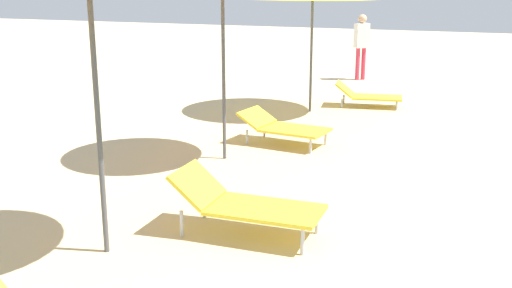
{
  "coord_description": "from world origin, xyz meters",
  "views": [
    {
      "loc": [
        3.31,
        5.8,
        2.44
      ],
      "look_at": [
        0.93,
        11.13,
        0.9
      ],
      "focal_mm": 42.17,
      "sensor_mm": 36.0,
      "label": 1
    }
  ],
  "objects_px": {
    "lounger_fifth_shoreside": "(283,127)",
    "person_walking_near": "(361,40)",
    "lounger_farthest_shoreside": "(367,95)",
    "lounger_fourth_shoreside": "(245,203)"
  },
  "relations": [
    {
      "from": "lounger_fifth_shoreside",
      "to": "person_walking_near",
      "type": "xyz_separation_m",
      "value": [
        -0.6,
        7.08,
        0.75
      ]
    },
    {
      "from": "lounger_farthest_shoreside",
      "to": "person_walking_near",
      "type": "bearing_deg",
      "value": 95.38
    },
    {
      "from": "lounger_fifth_shoreside",
      "to": "lounger_farthest_shoreside",
      "type": "height_order",
      "value": "lounger_fifth_shoreside"
    },
    {
      "from": "lounger_fifth_shoreside",
      "to": "lounger_farthest_shoreside",
      "type": "relative_size",
      "value": 0.99
    },
    {
      "from": "lounger_fifth_shoreside",
      "to": "lounger_farthest_shoreside",
      "type": "xyz_separation_m",
      "value": [
        0.47,
        3.54,
        -0.04
      ]
    },
    {
      "from": "lounger_fourth_shoreside",
      "to": "person_walking_near",
      "type": "height_order",
      "value": "person_walking_near"
    },
    {
      "from": "lounger_fourth_shoreside",
      "to": "lounger_farthest_shoreside",
      "type": "height_order",
      "value": "lounger_fourth_shoreside"
    },
    {
      "from": "lounger_fourth_shoreside",
      "to": "lounger_fifth_shoreside",
      "type": "bearing_deg",
      "value": 101.32
    },
    {
      "from": "lounger_fourth_shoreside",
      "to": "lounger_farthest_shoreside",
      "type": "xyz_separation_m",
      "value": [
        -0.49,
        7.01,
        -0.09
      ]
    },
    {
      "from": "person_walking_near",
      "to": "lounger_farthest_shoreside",
      "type": "bearing_deg",
      "value": -25.24
    }
  ]
}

